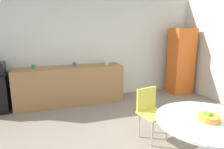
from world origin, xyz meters
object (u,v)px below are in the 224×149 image
Objects in this scene: mug_white at (74,64)px; round_table at (207,128)px; mug_green at (33,66)px; chair_yellow at (150,107)px; locker_cabinet at (181,61)px; mug_red at (107,63)px; fruit_bowl at (209,117)px.

round_table is at bearing -70.10° from mug_white.
chair_yellow is at bearing -48.62° from mug_green.
chair_yellow is 6.43× the size of mug_green.
chair_yellow is at bearing -136.66° from locker_cabinet.
chair_yellow is (-0.20, 1.00, -0.09)m from round_table.
locker_cabinet reaches higher than mug_red.
round_table is 9.41× the size of mug_green.
mug_red is at bearing -0.98° from mug_white.
fruit_bowl reaches higher than round_table.
chair_yellow is 1.08m from fruit_bowl.
mug_green is at bearing 122.89° from fruit_bowl.
locker_cabinet is at bearing -2.55° from mug_white.
fruit_bowl is at bearing -84.81° from mug_red.
mug_white is 1.00× the size of mug_green.
locker_cabinet reaches higher than round_table.
mug_red is (1.72, -0.02, 0.00)m from mug_green.
locker_cabinet is at bearing 57.99° from fruit_bowl.
chair_yellow is 3.37× the size of fruit_bowl.
fruit_bowl is at bearing -57.11° from mug_green.
locker_cabinet is 3.86m from mug_green.
fruit_bowl is 1.91× the size of mug_red.
mug_green and mug_red have the same top height.
locker_cabinet is 1.48× the size of round_table.
round_table is (-1.83, -2.93, -0.29)m from locker_cabinet.
mug_green is (-2.02, 3.07, 0.34)m from round_table.
fruit_bowl is 1.91× the size of mug_green.
round_table is 3.27m from mug_white.
round_table is at bearing -78.53° from chair_yellow.
locker_cabinet is at bearing 57.93° from round_table.
fruit_bowl is at bearing -70.56° from mug_white.
locker_cabinet is at bearing -2.07° from mug_green.
fruit_bowl is 3.28m from mug_white.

